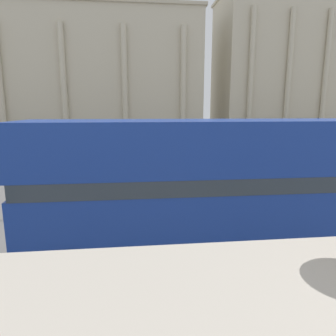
{
  "coord_description": "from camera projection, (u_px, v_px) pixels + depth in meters",
  "views": [
    {
      "loc": [
        -1.1,
        -2.5,
        4.6
      ],
      "look_at": [
        0.9,
        15.39,
        1.07
      ],
      "focal_mm": 32.0,
      "sensor_mm": 36.0,
      "label": 1
    }
  ],
  "objects": [
    {
      "name": "double_decker_bus",
      "position": [
        214.0,
        183.0,
        9.13
      ],
      "size": [
        11.3,
        2.74,
        4.29
      ],
      "rotation": [
        0.0,
        0.0,
        -0.0
      ],
      "color": "black",
      "rests_on": "ground_plane"
    },
    {
      "name": "pedestrian_blue",
      "position": [
        231.0,
        140.0,
        36.04
      ],
      "size": [
        0.32,
        0.32,
        1.67
      ],
      "rotation": [
        0.0,
        0.0,
        1.55
      ],
      "color": "#282B33",
      "rests_on": "ground_plane"
    },
    {
      "name": "traffic_light_far",
      "position": [
        154.0,
        134.0,
        27.59
      ],
      "size": [
        0.42,
        0.24,
        3.68
      ],
      "color": "black",
      "rests_on": "ground_plane"
    },
    {
      "name": "traffic_light_near",
      "position": [
        36.0,
        160.0,
        12.85
      ],
      "size": [
        0.42,
        0.24,
        3.79
      ],
      "color": "black",
      "rests_on": "ground_plane"
    },
    {
      "name": "plaza_building_left",
      "position": [
        99.0,
        75.0,
        52.88
      ],
      "size": [
        35.72,
        13.79,
        21.1
      ],
      "color": "beige",
      "rests_on": "ground_plane"
    },
    {
      "name": "pedestrian_white",
      "position": [
        65.0,
        152.0,
        25.03
      ],
      "size": [
        0.32,
        0.32,
        1.82
      ],
      "rotation": [
        0.0,
        0.0,
        0.08
      ],
      "color": "#282B33",
      "rests_on": "ground_plane"
    },
    {
      "name": "pedestrian_yellow",
      "position": [
        268.0,
        164.0,
        19.82
      ],
      "size": [
        0.32,
        0.32,
        1.83
      ],
      "rotation": [
        0.0,
        0.0,
        2.58
      ],
      "color": "#282B33",
      "rests_on": "ground_plane"
    },
    {
      "name": "traffic_light_mid",
      "position": [
        147.0,
        140.0,
        21.25
      ],
      "size": [
        0.42,
        0.24,
        3.82
      ],
      "color": "black",
      "rests_on": "ground_plane"
    },
    {
      "name": "pedestrian_olive",
      "position": [
        183.0,
        153.0,
        25.35
      ],
      "size": [
        0.32,
        0.32,
        1.69
      ],
      "rotation": [
        0.0,
        0.0,
        2.6
      ],
      "color": "#282B33",
      "rests_on": "ground_plane"
    },
    {
      "name": "plaza_building_right",
      "position": [
        304.0,
        67.0,
        58.38
      ],
      "size": [
        34.32,
        14.56,
        25.34
      ],
      "color": "beige",
      "rests_on": "ground_plane"
    }
  ]
}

